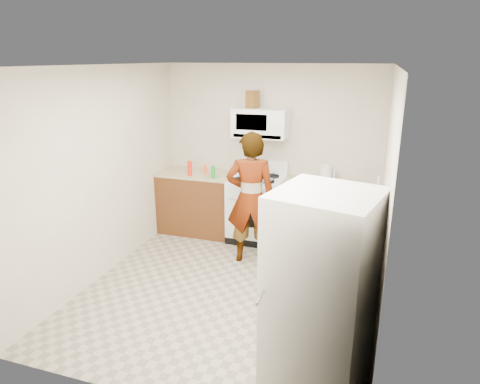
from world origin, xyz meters
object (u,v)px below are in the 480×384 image
at_px(person, 251,198).
at_px(fridge, 321,301).
at_px(microwave, 261,123).
at_px(gas_range, 257,208).
at_px(kettle, 326,173).
at_px(saucepan, 248,170).

distance_m(person, fridge, 2.43).
bearing_deg(fridge, microwave, 127.18).
relative_size(gas_range, person, 0.66).
height_order(microwave, kettle, microwave).
distance_m(gas_range, saucepan, 0.57).
height_order(kettle, saucepan, kettle).
bearing_deg(fridge, gas_range, 128.12).
bearing_deg(kettle, microwave, 171.65).
height_order(person, kettle, person).
xyz_separation_m(microwave, person, (0.11, -0.83, -0.84)).
distance_m(microwave, saucepan, 0.72).
height_order(microwave, saucepan, microwave).
bearing_deg(gas_range, fridge, -65.34).
bearing_deg(microwave, gas_range, -90.00).
xyz_separation_m(fridge, saucepan, (-1.48, 2.95, 0.16)).
distance_m(gas_range, microwave, 1.22).
xyz_separation_m(gas_range, kettle, (0.94, 0.18, 0.55)).
bearing_deg(microwave, saucepan, -178.95).
xyz_separation_m(microwave, kettle, (0.94, 0.05, -0.66)).
relative_size(fridge, saucepan, 8.61).
bearing_deg(person, fridge, 105.63).
xyz_separation_m(gas_range, person, (0.11, -0.70, 0.37)).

